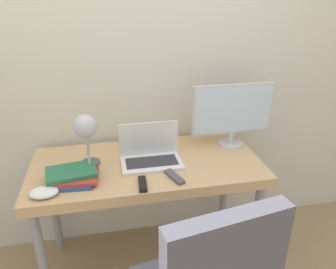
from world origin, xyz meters
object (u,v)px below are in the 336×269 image
object	(u,v)px
monitor	(233,112)
desk_lamp	(86,131)
book_stack	(72,176)
laptop	(151,155)
game_controller	(44,192)

from	to	relation	value
monitor	desk_lamp	world-z (taller)	monitor
monitor	desk_lamp	size ratio (longest dim) A/B	1.49
desk_lamp	book_stack	distance (m)	0.25
book_stack	laptop	bearing A→B (deg)	16.57
laptop	desk_lamp	distance (m)	0.41
desk_lamp	game_controller	xyz separation A→B (m)	(-0.22, -0.17, -0.24)
book_stack	game_controller	size ratio (longest dim) A/B	2.01
monitor	game_controller	distance (m)	1.18
book_stack	desk_lamp	bearing A→B (deg)	34.11
laptop	book_stack	world-z (taller)	laptop
monitor	game_controller	world-z (taller)	monitor
desk_lamp	laptop	bearing A→B (deg)	11.21
laptop	game_controller	distance (m)	0.61
laptop	book_stack	bearing A→B (deg)	-163.43
laptop	monitor	xyz separation A→B (m)	(0.54, 0.13, 0.17)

